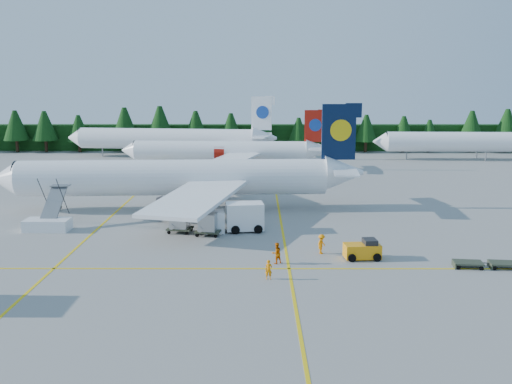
{
  "coord_description": "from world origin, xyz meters",
  "views": [
    {
      "loc": [
        3.3,
        -52.26,
        15.45
      ],
      "look_at": [
        3.16,
        10.47,
        3.5
      ],
      "focal_mm": 40.0,
      "sensor_mm": 36.0,
      "label": 1
    }
  ],
  "objects_px": {
    "service_truck": "(234,218)",
    "airliner_navy": "(167,178)",
    "baggage_tug": "(363,250)",
    "airliner_red": "(217,151)",
    "airstairs": "(49,221)"
  },
  "relations": [
    {
      "from": "baggage_tug",
      "to": "airstairs",
      "type": "bearing_deg",
      "value": 157.55
    },
    {
      "from": "airliner_navy",
      "to": "baggage_tug",
      "type": "distance_m",
      "value": 29.32
    },
    {
      "from": "baggage_tug",
      "to": "airliner_red",
      "type": "bearing_deg",
      "value": 102.59
    },
    {
      "from": "airliner_red",
      "to": "service_truck",
      "type": "distance_m",
      "value": 45.58
    },
    {
      "from": "airliner_navy",
      "to": "airstairs",
      "type": "bearing_deg",
      "value": -140.43
    },
    {
      "from": "service_truck",
      "to": "airliner_navy",
      "type": "bearing_deg",
      "value": 120.89
    },
    {
      "from": "airliner_navy",
      "to": "service_truck",
      "type": "xyz_separation_m",
      "value": [
        8.66,
        -11.0,
        -2.4
      ]
    },
    {
      "from": "airliner_navy",
      "to": "service_truck",
      "type": "relative_size",
      "value": 6.82
    },
    {
      "from": "airliner_navy",
      "to": "service_truck",
      "type": "bearing_deg",
      "value": -54.57
    },
    {
      "from": "airstairs",
      "to": "baggage_tug",
      "type": "relative_size",
      "value": 1.96
    },
    {
      "from": "airstairs",
      "to": "service_truck",
      "type": "distance_m",
      "value": 19.95
    },
    {
      "from": "airstairs",
      "to": "service_truck",
      "type": "xyz_separation_m",
      "value": [
        19.93,
        -0.72,
        0.59
      ]
    },
    {
      "from": "service_truck",
      "to": "baggage_tug",
      "type": "distance_m",
      "value": 15.37
    },
    {
      "from": "airliner_navy",
      "to": "airliner_red",
      "type": "bearing_deg",
      "value": 80.99
    },
    {
      "from": "airliner_navy",
      "to": "airstairs",
      "type": "distance_m",
      "value": 15.55
    }
  ]
}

